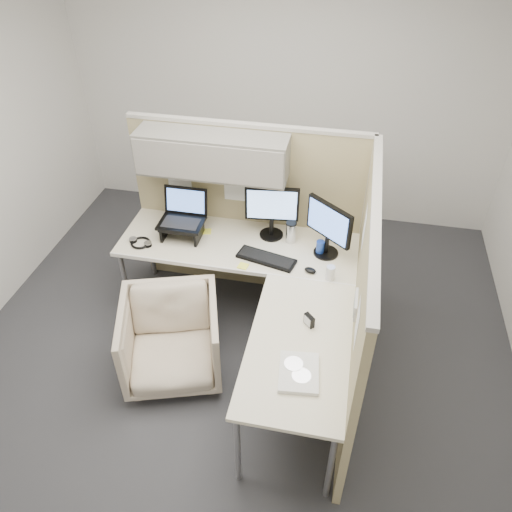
% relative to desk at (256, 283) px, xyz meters
% --- Properties ---
extents(ground, '(4.50, 4.50, 0.00)m').
position_rel_desk_xyz_m(ground, '(-0.12, -0.13, -0.69)').
color(ground, '#2E2E32').
rests_on(ground, ground).
extents(partition_back, '(2.00, 0.36, 1.63)m').
position_rel_desk_xyz_m(partition_back, '(-0.34, 0.70, 0.41)').
color(partition_back, tan).
rests_on(partition_back, ground).
extents(partition_right, '(0.07, 2.03, 1.63)m').
position_rel_desk_xyz_m(partition_right, '(0.78, -0.19, 0.13)').
color(partition_right, tan).
rests_on(partition_right, ground).
extents(desk, '(2.00, 1.98, 0.73)m').
position_rel_desk_xyz_m(desk, '(0.00, 0.00, 0.00)').
color(desk, beige).
rests_on(desk, ground).
extents(office_chair, '(0.90, 0.87, 0.75)m').
position_rel_desk_xyz_m(office_chair, '(-0.58, -0.39, -0.31)').
color(office_chair, beige).
rests_on(office_chair, ground).
extents(monitor_left, '(0.44, 0.20, 0.47)m').
position_rel_desk_xyz_m(monitor_left, '(0.02, 0.57, 0.32)').
color(monitor_left, black).
rests_on(monitor_left, desk).
extents(monitor_right, '(0.36, 0.30, 0.47)m').
position_rel_desk_xyz_m(monitor_right, '(0.49, 0.42, 0.32)').
color(monitor_right, black).
rests_on(monitor_right, desk).
extents(laptop_station, '(0.37, 0.32, 0.39)m').
position_rel_desk_xyz_m(laptop_station, '(-0.71, 0.44, 0.19)').
color(laptop_station, black).
rests_on(laptop_station, desk).
extents(keyboard, '(0.50, 0.26, 0.02)m').
position_rel_desk_xyz_m(keyboard, '(0.03, 0.24, 0.05)').
color(keyboard, black).
rests_on(keyboard, desk).
extents(mouse, '(0.11, 0.09, 0.03)m').
position_rel_desk_xyz_m(mouse, '(0.40, 0.16, 0.06)').
color(mouse, black).
rests_on(mouse, desk).
extents(travel_mug, '(0.09, 0.09, 0.19)m').
position_rel_desk_xyz_m(travel_mug, '(0.19, 0.52, 0.14)').
color(travel_mug, silver).
rests_on(travel_mug, desk).
extents(soda_can_green, '(0.07, 0.07, 0.12)m').
position_rel_desk_xyz_m(soda_can_green, '(0.55, 0.11, 0.10)').
color(soda_can_green, silver).
rests_on(soda_can_green, desk).
extents(soda_can_silver, '(0.07, 0.07, 0.12)m').
position_rel_desk_xyz_m(soda_can_silver, '(0.44, 0.41, 0.10)').
color(soda_can_silver, '#1E3FA5').
rests_on(soda_can_silver, desk).
extents(sticky_note_b, '(0.09, 0.09, 0.01)m').
position_rel_desk_xyz_m(sticky_note_b, '(-0.13, 0.12, 0.05)').
color(sticky_note_b, '#F6F841').
rests_on(sticky_note_b, desk).
extents(sticky_note_c, '(0.09, 0.09, 0.01)m').
position_rel_desk_xyz_m(sticky_note_c, '(-0.54, 0.51, 0.05)').
color(sticky_note_c, '#F6F841').
rests_on(sticky_note_c, desk).
extents(headphones, '(0.20, 0.20, 0.03)m').
position_rel_desk_xyz_m(headphones, '(-1.03, 0.24, 0.06)').
color(headphones, black).
rests_on(headphones, desk).
extents(paper_stack, '(0.28, 0.34, 0.03)m').
position_rel_desk_xyz_m(paper_stack, '(0.44, -0.83, 0.06)').
color(paper_stack, white).
rests_on(paper_stack, desk).
extents(desk_clock, '(0.08, 0.08, 0.08)m').
position_rel_desk_xyz_m(desk_clock, '(0.45, -0.40, 0.09)').
color(desk_clock, black).
rests_on(desk_clock, desk).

